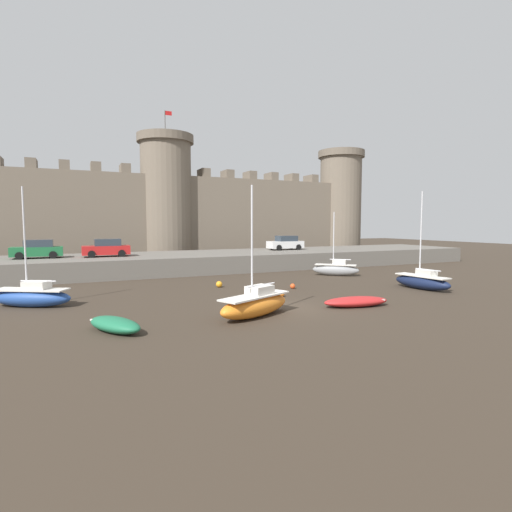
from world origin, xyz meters
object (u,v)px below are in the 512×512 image
(sailboat_foreground_centre, at_px, (32,296))
(mooring_buoy_near_shore, at_px, (282,294))
(rowboat_near_channel_left, at_px, (356,301))
(sailboat_foreground_right, at_px, (336,269))
(car_quay_east, at_px, (286,243))
(car_quay_west, at_px, (37,249))
(mooring_buoy_off_centre, at_px, (293,286))
(sailboat_midflat_centre, at_px, (422,281))
(car_quay_centre_east, at_px, (106,248))
(mooring_buoy_mid_mud, at_px, (219,284))
(rowboat_midflat_right, at_px, (115,324))
(sailboat_foreground_left, at_px, (255,304))

(sailboat_foreground_centre, relative_size, mooring_buoy_near_shore, 18.62)
(rowboat_near_channel_left, relative_size, sailboat_foreground_right, 0.70)
(mooring_buoy_near_shore, bearing_deg, car_quay_east, 60.47)
(sailboat_foreground_right, height_order, car_quay_east, sailboat_foreground_right)
(mooring_buoy_near_shore, xyz_separation_m, car_quay_west, (-14.94, 17.17, 2.26))
(mooring_buoy_off_centre, xyz_separation_m, mooring_buoy_near_shore, (-2.22, -2.45, -0.01))
(sailboat_foreground_centre, relative_size, sailboat_midflat_centre, 0.97)
(car_quay_centre_east, bearing_deg, mooring_buoy_near_shore, -60.56)
(mooring_buoy_near_shore, bearing_deg, car_quay_west, 131.03)
(sailboat_foreground_centre, bearing_deg, sailboat_foreground_right, 9.44)
(mooring_buoy_off_centre, distance_m, car_quay_west, 22.72)
(car_quay_west, bearing_deg, mooring_buoy_off_centre, -40.61)
(car_quay_east, bearing_deg, sailboat_foreground_right, -94.32)
(mooring_buoy_mid_mud, xyz_separation_m, mooring_buoy_near_shore, (2.40, -5.24, -0.05))
(sailboat_foreground_centre, xyz_separation_m, rowboat_midflat_right, (3.77, -7.50, -0.27))
(sailboat_foreground_left, bearing_deg, mooring_buoy_off_centre, 48.08)
(sailboat_foreground_centre, xyz_separation_m, sailboat_foreground_right, (23.68, 3.94, 0.00))
(rowboat_midflat_right, relative_size, mooring_buoy_off_centre, 8.80)
(sailboat_foreground_right, bearing_deg, mooring_buoy_near_shore, -142.77)
(sailboat_foreground_right, distance_m, mooring_buoy_mid_mud, 11.92)
(mooring_buoy_off_centre, xyz_separation_m, car_quay_centre_east, (-11.55, 14.07, 2.25))
(car_quay_east, distance_m, car_quay_west, 25.14)
(rowboat_near_channel_left, height_order, rowboat_midflat_right, rowboat_midflat_right)
(car_quay_centre_east, bearing_deg, rowboat_near_channel_left, -60.79)
(sailboat_foreground_centre, height_order, mooring_buoy_off_centre, sailboat_foreground_centre)
(mooring_buoy_near_shore, bearing_deg, sailboat_foreground_centre, 167.48)
(mooring_buoy_off_centre, relative_size, mooring_buoy_near_shore, 1.04)
(sailboat_foreground_centre, relative_size, car_quay_east, 1.64)
(car_quay_east, relative_size, car_quay_centre_east, 1.00)
(mooring_buoy_off_centre, bearing_deg, car_quay_west, 139.39)
(sailboat_foreground_right, bearing_deg, car_quay_east, 85.68)
(rowboat_near_channel_left, relative_size, car_quay_east, 0.98)
(sailboat_foreground_left, bearing_deg, mooring_buoy_near_shore, 48.22)
(sailboat_foreground_centre, relative_size, car_quay_centre_east, 1.64)
(rowboat_near_channel_left, xyz_separation_m, mooring_buoy_mid_mud, (-4.79, 9.68, -0.07))
(sailboat_midflat_centre, xyz_separation_m, car_quay_east, (-0.32, 19.62, 1.83))
(sailboat_foreground_centre, distance_m, sailboat_foreground_right, 24.01)
(sailboat_midflat_centre, relative_size, sailboat_foreground_right, 1.22)
(mooring_buoy_mid_mud, bearing_deg, rowboat_near_channel_left, -63.66)
(car_quay_west, bearing_deg, sailboat_foreground_right, -22.46)
(mooring_buoy_off_centre, distance_m, car_quay_centre_east, 18.34)
(sailboat_foreground_right, height_order, rowboat_midflat_right, sailboat_foreground_right)
(sailboat_foreground_left, xyz_separation_m, sailboat_foreground_centre, (-10.51, 7.44, -0.03))
(mooring_buoy_off_centre, height_order, mooring_buoy_near_shore, mooring_buoy_off_centre)
(mooring_buoy_near_shore, bearing_deg, mooring_buoy_off_centre, 47.83)
(car_quay_east, xyz_separation_m, car_quay_centre_east, (-19.51, -1.47, 0.00))
(sailboat_foreground_left, height_order, rowboat_near_channel_left, sailboat_foreground_left)
(sailboat_foreground_left, xyz_separation_m, sailboat_foreground_right, (13.17, 11.38, -0.03))
(sailboat_midflat_centre, height_order, rowboat_midflat_right, sailboat_midflat_centre)
(car_quay_east, bearing_deg, mooring_buoy_near_shore, -119.53)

